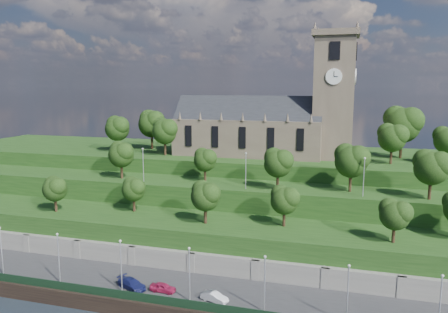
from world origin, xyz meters
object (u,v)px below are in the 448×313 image
(car_left, at_px, (163,287))
(car_right, at_px, (132,284))
(church, at_px, (270,121))
(car_middle, at_px, (214,297))

(car_left, distance_m, car_right, 4.62)
(church, height_order, car_middle, church)
(car_right, bearing_deg, car_left, -62.01)
(car_left, relative_size, car_right, 0.77)
(car_left, height_order, car_middle, car_left)
(car_left, relative_size, car_middle, 0.97)
(church, height_order, car_right, church)
(car_left, bearing_deg, car_middle, -92.50)
(car_middle, bearing_deg, car_right, 105.07)
(car_middle, bearing_deg, church, 17.37)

